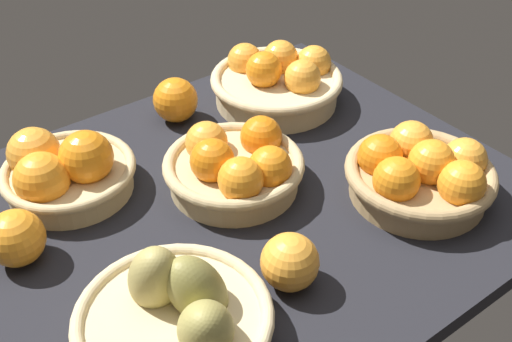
% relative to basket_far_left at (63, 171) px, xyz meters
% --- Properties ---
extents(market_tray, '(0.84, 0.72, 0.03)m').
position_rel_basket_far_left_xyz_m(market_tray, '(0.22, -0.18, -0.06)').
color(market_tray, black).
rests_on(market_tray, ground).
extents(basket_far_left, '(0.21, 0.21, 0.11)m').
position_rel_basket_far_left_xyz_m(basket_far_left, '(0.00, 0.00, 0.00)').
color(basket_far_left, tan).
rests_on(basket_far_left, market_tray).
extents(basket_near_right, '(0.23, 0.23, 0.10)m').
position_rel_basket_far_left_xyz_m(basket_near_right, '(0.44, -0.34, 0.00)').
color(basket_near_right, tan).
rests_on(basket_near_right, market_tray).
extents(basket_far_right, '(0.25, 0.25, 0.11)m').
position_rel_basket_far_left_xyz_m(basket_far_right, '(0.44, 0.02, 0.00)').
color(basket_far_right, '#D3BC8C').
rests_on(basket_far_right, market_tray).
extents(basket_center, '(0.22, 0.22, 0.10)m').
position_rel_basket_far_left_xyz_m(basket_center, '(0.22, -0.15, -0.00)').
color(basket_center, tan).
rests_on(basket_center, market_tray).
extents(basket_near_left_pears, '(0.24, 0.24, 0.14)m').
position_rel_basket_far_left_xyz_m(basket_near_left_pears, '(-0.01, -0.35, -0.00)').
color(basket_near_left_pears, '#D3BC8C').
rests_on(basket_near_left_pears, market_tray).
extents(loose_orange_front_gap, '(0.08, 0.08, 0.08)m').
position_rel_basket_far_left_xyz_m(loose_orange_front_gap, '(0.16, -0.36, -0.00)').
color(loose_orange_front_gap, '#F49E33').
rests_on(loose_orange_front_gap, market_tray).
extents(loose_orange_back_gap, '(0.08, 0.08, 0.08)m').
position_rel_basket_far_left_xyz_m(loose_orange_back_gap, '(0.25, 0.08, -0.00)').
color(loose_orange_back_gap, orange).
rests_on(loose_orange_back_gap, market_tray).
extents(loose_orange_side_gap, '(0.08, 0.08, 0.08)m').
position_rel_basket_far_left_xyz_m(loose_orange_side_gap, '(-0.11, -0.10, -0.00)').
color(loose_orange_side_gap, orange).
rests_on(loose_orange_side_gap, market_tray).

